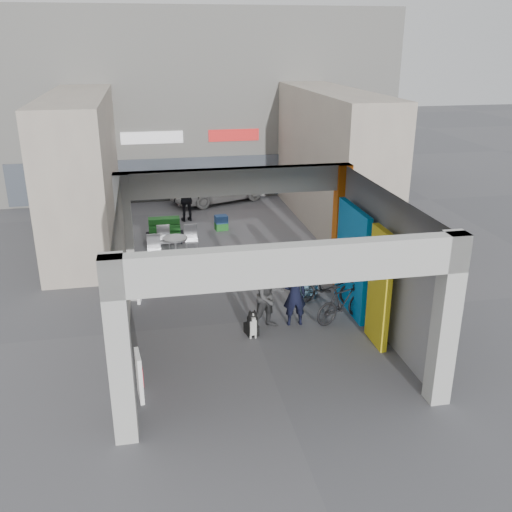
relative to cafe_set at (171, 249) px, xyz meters
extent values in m
plane|color=#59585D|center=(1.72, -4.81, -0.35)|extent=(90.00, 90.00, 0.00)
cube|color=#B3B4AF|center=(-1.28, -8.81, 1.40)|extent=(0.40, 0.40, 3.50)
cube|color=#B3B4AF|center=(-1.28, -2.81, 1.40)|extent=(0.40, 0.40, 3.50)
cube|color=#B3B4AF|center=(4.72, -8.81, 1.40)|extent=(0.40, 0.40, 3.50)
cube|color=#E1600D|center=(4.72, -2.81, 1.40)|extent=(0.40, 0.40, 3.50)
plane|color=silver|center=(-1.28, -5.81, 1.40)|extent=(0.00, 6.40, 6.40)
plane|color=gray|center=(4.72, -5.81, 1.40)|extent=(0.00, 6.40, 6.40)
cube|color=#0D81D8|center=(4.42, -4.61, 1.05)|extent=(0.15, 2.00, 2.80)
cube|color=yellow|center=(4.42, -6.41, 1.05)|extent=(0.15, 1.00, 2.80)
plane|color=#B7B7B2|center=(1.72, -5.81, 3.15)|extent=(6.40, 6.40, 0.00)
cube|color=#B3B4AF|center=(1.72, -2.76, 2.80)|extent=(6.40, 0.30, 0.70)
cube|color=#B3B4AF|center=(1.72, -8.86, 2.80)|extent=(6.40, 0.30, 0.70)
cube|color=white|center=(1.72, -2.59, 2.75)|extent=(4.20, 0.05, 0.55)
cube|color=silver|center=(1.72, 9.19, 3.65)|extent=(18.00, 4.00, 8.00)
cube|color=#515966|center=(1.72, 7.14, 0.65)|extent=(16.20, 0.06, 1.80)
cube|color=white|center=(-0.28, 7.15, 2.45)|extent=(2.60, 0.06, 0.50)
cube|color=red|center=(3.22, 7.15, 2.45)|extent=(2.20, 0.06, 0.50)
cube|color=#BBAE9B|center=(-2.78, 2.69, 2.15)|extent=(2.00, 9.00, 5.00)
cube|color=#BBAE9B|center=(6.22, 2.69, 2.15)|extent=(2.00, 9.00, 5.00)
cylinder|color=gray|center=(0.10, -2.37, 0.05)|extent=(0.09, 0.09, 0.81)
cylinder|color=gray|center=(1.80, -2.34, 0.12)|extent=(0.09, 0.09, 0.94)
cylinder|color=gray|center=(3.39, -2.35, 0.08)|extent=(0.09, 0.09, 0.86)
cube|color=white|center=(-1.03, -7.62, 0.15)|extent=(0.14, 0.56, 1.00)
cube|color=red|center=(-0.99, -7.62, 0.20)|extent=(0.08, 0.39, 0.40)
cube|color=white|center=(-1.03, -3.01, 0.15)|extent=(0.14, 0.56, 1.00)
cube|color=red|center=(-0.99, -3.01, 0.20)|extent=(0.08, 0.39, 0.40)
cylinder|color=#A3A3A8|center=(0.13, -0.31, 0.05)|extent=(0.07, 0.07, 0.80)
cylinder|color=#A3A3A8|center=(0.13, -0.31, -0.34)|extent=(0.49, 0.49, 0.02)
cylinder|color=#A3A3A8|center=(0.13, -0.31, 0.45)|extent=(0.78, 0.78, 0.06)
cube|color=#A3A3A8|center=(-0.54, -0.54, -0.10)|extent=(0.42, 0.42, 0.50)
cube|color=#A3A3A8|center=(-0.54, -0.34, 0.39)|extent=(0.42, 0.06, 0.50)
cube|color=#A3A3A8|center=(0.69, 0.24, -0.10)|extent=(0.42, 0.42, 0.50)
cube|color=#A3A3A8|center=(0.69, 0.45, 0.39)|extent=(0.42, 0.06, 0.50)
cube|color=#A3A3A8|center=(-0.20, 0.36, -0.10)|extent=(0.42, 0.42, 0.50)
cube|color=#A3A3A8|center=(-0.20, 0.56, 0.39)|extent=(0.42, 0.06, 0.50)
cube|color=black|center=(-0.13, 1.66, -0.19)|extent=(1.30, 0.65, 0.32)
cube|color=#195719|center=(-0.13, 1.50, -0.03)|extent=(1.08, 0.38, 0.19)
cube|color=#195719|center=(-0.13, 1.66, 0.19)|extent=(1.08, 0.38, 0.19)
cube|color=#195719|center=(-0.13, 1.83, 0.40)|extent=(1.08, 0.38, 0.19)
cube|color=#195719|center=(2.01, 2.68, -0.21)|extent=(0.49, 0.41, 0.28)
cube|color=navy|center=(2.01, 2.68, 0.07)|extent=(0.49, 0.41, 0.28)
cube|color=black|center=(1.62, -5.47, -0.22)|extent=(0.26, 0.35, 0.26)
cube|color=black|center=(1.62, -5.61, -0.02)|extent=(0.21, 0.18, 0.40)
cube|color=silver|center=(1.62, -5.71, -0.07)|extent=(0.17, 0.03, 0.38)
cylinder|color=silver|center=(1.56, -5.69, -0.20)|extent=(0.05, 0.05, 0.31)
cylinder|color=silver|center=(1.68, -5.69, -0.20)|extent=(0.05, 0.05, 0.31)
sphere|color=black|center=(1.62, -5.63, 0.22)|extent=(0.21, 0.21, 0.21)
cube|color=silver|center=(1.62, -5.74, 0.20)|extent=(0.09, 0.13, 0.07)
cone|color=black|center=(1.57, -5.59, 0.32)|extent=(0.08, 0.08, 0.09)
cone|color=black|center=(1.68, -5.59, 0.32)|extent=(0.08, 0.08, 0.09)
imported|color=black|center=(2.77, -5.16, 0.45)|extent=(0.59, 0.39, 1.60)
imported|color=#3C3D3F|center=(2.11, -5.24, 0.50)|extent=(1.01, 0.91, 1.72)
imported|color=#5C93B3|center=(3.60, -3.60, 0.38)|extent=(0.84, 0.70, 1.48)
imported|color=black|center=(0.85, 4.06, 0.52)|extent=(1.09, 0.63, 1.75)
imported|color=black|center=(3.93, -4.22, 0.16)|extent=(2.06, 1.32, 1.02)
imported|color=black|center=(4.02, -5.21, 0.15)|extent=(1.73, 1.07, 1.01)
imported|color=white|center=(2.43, 6.69, 0.37)|extent=(4.59, 3.16, 1.45)
camera|label=1|loc=(-0.62, -17.52, 6.36)|focal=40.00mm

